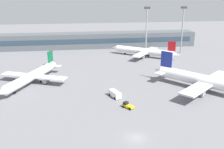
{
  "coord_description": "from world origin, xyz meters",
  "views": [
    {
      "loc": [
        -13.23,
        -51.35,
        32.49
      ],
      "look_at": [
        0.1,
        40.0,
        3.0
      ],
      "focal_mm": 41.09,
      "sensor_mm": 36.0,
      "label": 1
    }
  ],
  "objects_px": {
    "airplane_mid": "(32,76)",
    "floodlight_tower_east": "(183,27)",
    "service_van_white": "(115,94)",
    "baggage_tug_yellow": "(127,105)",
    "floodlight_tower_west": "(146,27)",
    "airplane_near": "(212,83)",
    "airplane_far": "(144,51)"
  },
  "relations": [
    {
      "from": "airplane_mid",
      "to": "floodlight_tower_east",
      "type": "bearing_deg",
      "value": 28.51
    },
    {
      "from": "floodlight_tower_east",
      "to": "service_van_white",
      "type": "bearing_deg",
      "value": -128.69
    },
    {
      "from": "baggage_tug_yellow",
      "to": "floodlight_tower_west",
      "type": "relative_size",
      "value": 0.15
    },
    {
      "from": "airplane_near",
      "to": "service_van_white",
      "type": "bearing_deg",
      "value": 179.16
    },
    {
      "from": "baggage_tug_yellow",
      "to": "floodlight_tower_east",
      "type": "bearing_deg",
      "value": 56.51
    },
    {
      "from": "airplane_far",
      "to": "floodlight_tower_east",
      "type": "height_order",
      "value": "floodlight_tower_east"
    },
    {
      "from": "airplane_far",
      "to": "floodlight_tower_west",
      "type": "height_order",
      "value": "floodlight_tower_west"
    },
    {
      "from": "airplane_far",
      "to": "baggage_tug_yellow",
      "type": "relative_size",
      "value": 8.61
    },
    {
      "from": "airplane_mid",
      "to": "floodlight_tower_east",
      "type": "xyz_separation_m",
      "value": [
        75.37,
        40.94,
        11.98
      ]
    },
    {
      "from": "airplane_far",
      "to": "baggage_tug_yellow",
      "type": "distance_m",
      "value": 65.19
    },
    {
      "from": "airplane_mid",
      "to": "baggage_tug_yellow",
      "type": "relative_size",
      "value": 9.51
    },
    {
      "from": "service_van_white",
      "to": "floodlight_tower_west",
      "type": "bearing_deg",
      "value": 65.96
    },
    {
      "from": "floodlight_tower_west",
      "to": "floodlight_tower_east",
      "type": "height_order",
      "value": "floodlight_tower_east"
    },
    {
      "from": "airplane_mid",
      "to": "airplane_near",
      "type": "bearing_deg",
      "value": -16.18
    },
    {
      "from": "service_van_white",
      "to": "floodlight_tower_west",
      "type": "height_order",
      "value": "floodlight_tower_west"
    },
    {
      "from": "baggage_tug_yellow",
      "to": "service_van_white",
      "type": "xyz_separation_m",
      "value": [
        -2.39,
        8.66,
        0.31
      ]
    },
    {
      "from": "floodlight_tower_west",
      "to": "floodlight_tower_east",
      "type": "xyz_separation_m",
      "value": [
        19.93,
        -1.74,
        0.05
      ]
    },
    {
      "from": "airplane_near",
      "to": "floodlight_tower_west",
      "type": "distance_m",
      "value": 61.99
    },
    {
      "from": "baggage_tug_yellow",
      "to": "floodlight_tower_west",
      "type": "height_order",
      "value": "floodlight_tower_west"
    },
    {
      "from": "airplane_near",
      "to": "floodlight_tower_east",
      "type": "relative_size",
      "value": 1.49
    },
    {
      "from": "airplane_far",
      "to": "airplane_mid",
      "type": "bearing_deg",
      "value": -145.9
    },
    {
      "from": "airplane_mid",
      "to": "floodlight_tower_east",
      "type": "distance_m",
      "value": 86.6
    },
    {
      "from": "floodlight_tower_east",
      "to": "airplane_far",
      "type": "bearing_deg",
      "value": -166.57
    },
    {
      "from": "airplane_mid",
      "to": "service_van_white",
      "type": "xyz_separation_m",
      "value": [
        28.61,
        -17.45,
        -1.73
      ]
    },
    {
      "from": "airplane_near",
      "to": "airplane_far",
      "type": "xyz_separation_m",
      "value": [
        -9.47,
        53.38,
        -0.59
      ]
    },
    {
      "from": "baggage_tug_yellow",
      "to": "airplane_far",
      "type": "bearing_deg",
      "value": 70.87
    },
    {
      "from": "service_van_white",
      "to": "floodlight_tower_west",
      "type": "xyz_separation_m",
      "value": [
        26.82,
        60.13,
        13.65
      ]
    },
    {
      "from": "airplane_mid",
      "to": "airplane_far",
      "type": "height_order",
      "value": "airplane_far"
    },
    {
      "from": "service_van_white",
      "to": "floodlight_tower_west",
      "type": "distance_m",
      "value": 67.25
    },
    {
      "from": "service_van_white",
      "to": "airplane_mid",
      "type": "bearing_deg",
      "value": 148.62
    },
    {
      "from": "airplane_mid",
      "to": "airplane_far",
      "type": "relative_size",
      "value": 1.1
    },
    {
      "from": "airplane_far",
      "to": "floodlight_tower_west",
      "type": "distance_m",
      "value": 14.22
    }
  ]
}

